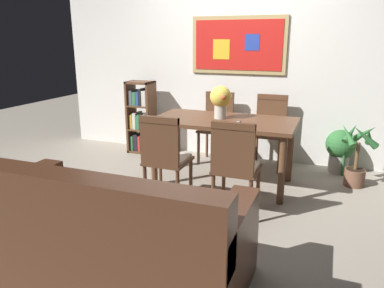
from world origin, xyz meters
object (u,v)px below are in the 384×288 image
Objects in this scene: dining_table at (224,128)px; tv_remote at (238,123)px; leather_couch at (108,238)px; dining_chair_far_left at (217,121)px; potted_ivy at (340,149)px; potted_palm at (357,158)px; dining_chair_near_left at (165,153)px; flower_vase at (221,99)px; bookshelf at (141,119)px; dining_chair_far_right at (270,125)px; dining_chair_near_right at (235,161)px.

dining_table is 0.29m from tv_remote.
dining_table is 0.86× the size of leather_couch.
dining_table is at bearing -68.16° from dining_chair_far_left.
potted_palm is (0.17, -0.42, 0.03)m from potted_ivy.
dining_chair_near_left is 0.97m from flower_vase.
leather_couch is at bearing -96.13° from dining_table.
leather_couch is 3.00m from bookshelf.
bookshelf is at bearing -179.67° from dining_chair_far_left.
dining_chair_far_right reaches higher than potted_ivy.
potted_ivy is at bearing 61.21° from dining_chair_near_right.
potted_palm is (1.70, -0.33, -0.21)m from dining_chair_far_left.
dining_chair_far_left reaches higher than dining_table.
tv_remote reaches higher than potted_palm.
dining_chair_near_left reaches higher than tv_remote.
dining_table is at bearing -116.00° from dining_chair_far_right.
flower_vase is at bearing -27.60° from bookshelf.
dining_chair_near_right is 1.62m from potted_palm.
dining_table is at bearing 83.87° from leather_couch.
tv_remote is at bearing -40.88° from flower_vase.
bookshelf is 2.68m from potted_ivy.
dining_chair_far_left is at bearing -176.80° from potted_ivy.
tv_remote is (-1.03, -1.04, 0.45)m from potted_ivy.
flower_vase is (-0.38, 0.81, 0.42)m from dining_chair_near_right.
dining_chair_far_left is at bearing 109.39° from flower_vase.
flower_vase is (-1.45, -0.40, 0.62)m from potted_palm.
dining_chair_near_left is at bearing -132.61° from tv_remote.
potted_palm is at bearing -6.54° from bookshelf.
dining_chair_far_right is at bearing 0.59° from dining_chair_far_left.
tv_remote is (0.20, -0.18, 0.11)m from dining_table.
dining_chair_far_left is 2.75m from leather_couch.
dining_chair_far_left is at bearing 112.58° from dining_chair_near_right.
dining_chair_near_left is 1.55× the size of potted_ivy.
flower_vase is at bearing -164.50° from potted_palm.
leather_couch is (-0.21, -1.97, -0.33)m from dining_table.
potted_ivy is at bearing 5.30° from dining_chair_far_right.
dining_chair_far_right and dining_chair_far_left have the same top height.
flower_vase reaches higher than dining_chair_far_right.
leather_couch is 1.89m from tv_remote.
potted_palm is 1.41m from tv_remote.
tv_remote is at bearing -41.83° from dining_table.
potted_ivy is (1.58, 1.64, -0.24)m from dining_chair_near_left.
flower_vase is 0.39m from tv_remote.
tv_remote is at bearing 102.51° from dining_chair_near_right.
potted_ivy is (2.67, 0.09, -0.19)m from bookshelf.
dining_chair_near_left reaches higher than dining_table.
flower_vase is (0.16, 2.01, 0.64)m from leather_couch.
dining_chair_far_left is 0.90× the size of bookshelf.
dining_chair_near_left is 1.00× the size of dining_chair_far_left.
leather_couch is at bearing -123.69° from potted_palm.
flower_vase is at bearing -70.61° from dining_chair_far_left.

